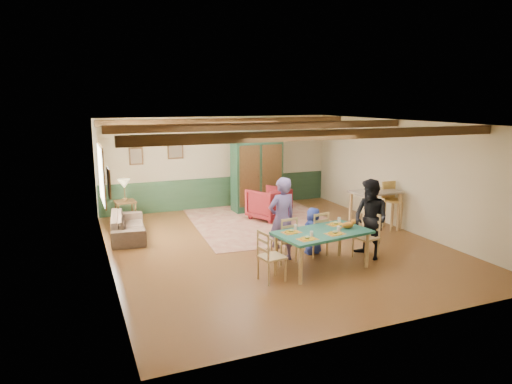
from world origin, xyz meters
name	(u,v)px	position (x,y,z in m)	size (l,w,h in m)	color
floor	(274,245)	(0.00, 0.00, 0.00)	(8.00, 8.00, 0.00)	brown
wall_back	(219,162)	(0.00, 4.00, 1.35)	(7.00, 0.02, 2.70)	beige
wall_left	(106,198)	(-3.50, 0.00, 1.35)	(0.02, 8.00, 2.70)	beige
wall_right	(404,176)	(3.50, 0.00, 1.35)	(0.02, 8.00, 2.70)	beige
ceiling	(275,123)	(0.00, 0.00, 2.70)	(7.00, 8.00, 0.02)	silver
wainscot_back	(220,192)	(0.00, 3.98, 0.45)	(6.95, 0.03, 0.90)	#213E27
ceiling_beam_front	(333,135)	(0.00, -2.30, 2.61)	(6.95, 0.16, 0.16)	#311F0D
ceiling_beam_mid	(268,126)	(0.00, 0.40, 2.61)	(6.95, 0.16, 0.16)	#311F0D
ceiling_beam_back	(229,121)	(0.00, 3.00, 2.61)	(6.95, 0.16, 0.16)	#311F0D
window_left	(101,174)	(-3.47, 1.70, 1.55)	(0.06, 1.60, 1.30)	white
picture_left_wall	(109,183)	(-3.47, -0.60, 1.75)	(0.04, 0.42, 0.52)	gray
picture_back_a	(175,149)	(-1.30, 3.97, 1.80)	(0.45, 0.04, 0.55)	gray
picture_back_b	(136,156)	(-2.40, 3.97, 1.65)	(0.38, 0.04, 0.48)	gray
dining_table	(322,250)	(0.23, -1.67, 0.37)	(1.77, 0.98, 0.74)	#1D5C4A
dining_chair_far_left	(284,239)	(-0.27, -1.03, 0.47)	(0.41, 0.43, 0.94)	tan
dining_chair_far_right	(315,233)	(0.51, -0.91, 0.47)	(0.41, 0.43, 0.94)	tan
dining_chair_end_left	(272,256)	(-0.89, -1.84, 0.47)	(0.41, 0.43, 0.94)	tan
dining_chair_end_right	(366,236)	(1.35, -1.50, 0.47)	(0.41, 0.43, 0.94)	tan
person_man	(282,219)	(-0.28, -0.95, 0.85)	(0.62, 0.41, 1.70)	slate
person_woman	(370,219)	(1.45, -1.49, 0.81)	(0.79, 0.62, 1.62)	black
person_child	(313,231)	(0.50, -0.83, 0.49)	(0.48, 0.31, 0.99)	#253796
cat	(348,224)	(0.78, -1.69, 0.83)	(0.35, 0.14, 0.18)	orange
place_setting_near_left	(307,236)	(-0.27, -2.00, 0.79)	(0.39, 0.30, 0.11)	gold
place_setting_near_center	(335,231)	(0.37, -1.90, 0.79)	(0.39, 0.30, 0.11)	gold
place_setting_far_left	(291,230)	(-0.34, -1.51, 0.79)	(0.39, 0.30, 0.11)	gold
place_setting_far_right	(336,222)	(0.73, -1.35, 0.79)	(0.39, 0.30, 0.11)	gold
area_rug	(263,222)	(0.52, 1.88, 0.01)	(3.57, 4.24, 0.01)	beige
armoire	(257,173)	(0.88, 3.19, 1.12)	(1.58, 0.63, 2.23)	#132F20
armchair	(268,204)	(0.78, 2.12, 0.43)	(0.92, 0.94, 0.86)	#4B0F16
sofa	(128,226)	(-2.94, 1.85, 0.28)	(1.91, 0.75, 0.56)	#392D23
end_table	(126,213)	(-2.85, 3.03, 0.31)	(0.51, 0.51, 0.62)	#311F0D
table_lamp	(124,190)	(-2.85, 3.03, 0.91)	(0.32, 0.32, 0.57)	#D2C588
counter_table	(375,211)	(2.76, 0.12, 0.50)	(1.20, 0.70, 1.00)	tan
bar_stool_left	(374,209)	(2.83, 0.24, 0.52)	(0.36, 0.40, 1.03)	tan
bar_stool_right	(393,206)	(3.24, 0.05, 0.59)	(0.42, 0.46, 1.19)	tan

